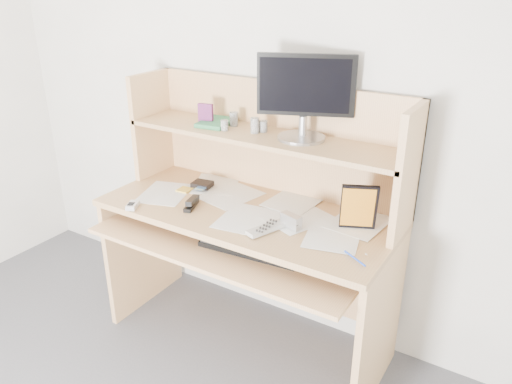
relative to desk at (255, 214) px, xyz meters
The scene contains 19 objects.
back_wall 0.60m from the desk, 90.00° to the left, with size 3.60×0.04×2.50m, color silver.
desk is the anchor object (origin of this frame).
paper_clutter 0.10m from the desk, 90.00° to the right, with size 1.32×0.54×0.01m, color silver.
keyboard 0.27m from the desk, 60.17° to the right, with size 0.47×0.21×0.03m.
tv_remote 0.30m from the desk, 48.07° to the right, with size 0.05×0.19×0.02m, color #9D9D98.
flip_phone 0.58m from the desk, 143.81° to the right, with size 0.04×0.08×0.02m, color silver.
stapler 0.31m from the desk, 140.47° to the right, with size 0.04×0.13×0.04m, color black.
wallet 0.34m from the desk, behind, with size 0.10×0.08×0.02m, color black.
sticky_note_pad 0.40m from the desk, behind, with size 0.07×0.07×0.01m, color #F5FF43.
digital_camera 0.31m from the desk, 26.39° to the right, with size 0.10×0.04×0.06m, color #A2A1A4.
game_case 0.55m from the desk, ahead, with size 0.15×0.02×0.22m, color black.
blue_pen 0.65m from the desk, 21.66° to the right, with size 0.01×0.01×0.13m, color blue.
card_box 0.55m from the desk, 169.02° to the left, with size 0.07×0.02×0.10m, color maroon.
shelf_book 0.49m from the desk, 162.74° to the left, with size 0.14×0.20×0.02m, color #348449.
chip_stack_a 0.45m from the desk, behind, with size 0.04×0.04×0.05m, color black.
chip_stack_b 0.47m from the desk, 149.75° to the left, with size 0.04×0.04×0.07m, color white.
chip_stack_c 0.43m from the desk, 99.15° to the left, with size 0.04×0.04×0.05m, color black.
chip_stack_d 0.43m from the desk, 121.19° to the left, with size 0.04×0.04×0.07m, color silver.
monitor 0.62m from the desk, 30.90° to the left, with size 0.41×0.23×0.37m.
Camera 1 is at (1.15, -0.28, 1.76)m, focal length 35.00 mm.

